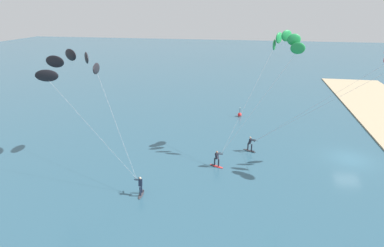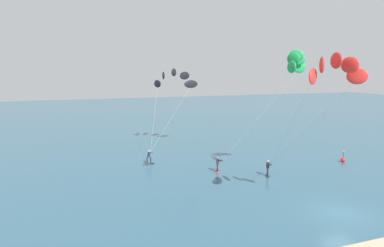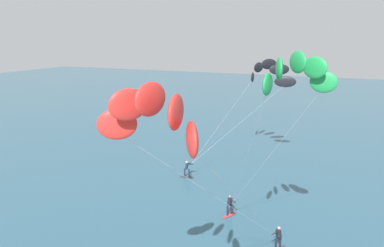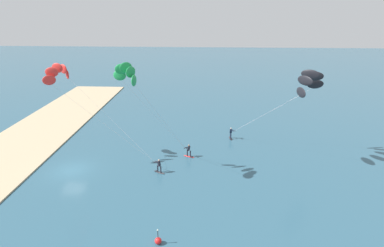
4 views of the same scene
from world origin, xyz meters
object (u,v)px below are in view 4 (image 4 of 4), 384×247
(kitesurfer_mid_water, at_px, (130,78))
(kitesurfer_far_out, at_px, (306,84))
(kitesurfer_nearshore, at_px, (63,78))
(marker_buoy, at_px, (158,241))

(kitesurfer_mid_water, bearing_deg, kitesurfer_far_out, 105.88)
(kitesurfer_nearshore, distance_m, kitesurfer_mid_water, 8.82)
(kitesurfer_nearshore, height_order, marker_buoy, kitesurfer_nearshore)
(kitesurfer_mid_water, distance_m, marker_buoy, 15.98)
(kitesurfer_far_out, distance_m, marker_buoy, 24.23)
(kitesurfer_mid_water, height_order, kitesurfer_far_out, kitesurfer_mid_water)
(kitesurfer_mid_water, height_order, marker_buoy, kitesurfer_mid_water)
(marker_buoy, bearing_deg, kitesurfer_nearshore, -137.97)
(kitesurfer_nearshore, bearing_deg, marker_buoy, 42.03)
(kitesurfer_mid_water, relative_size, marker_buoy, 9.25)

